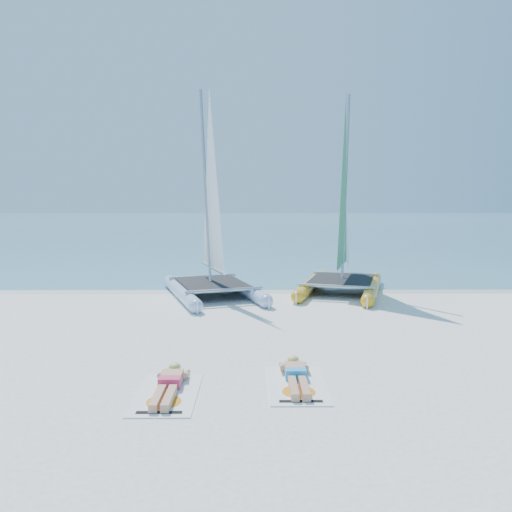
# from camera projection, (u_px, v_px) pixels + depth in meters

# --- Properties ---
(ground) EXTENTS (140.00, 140.00, 0.00)m
(ground) POSITION_uv_depth(u_px,v_px,m) (290.00, 329.00, 12.53)
(ground) COLOR white
(ground) RESTS_ON ground
(sea) EXTENTS (140.00, 115.00, 0.01)m
(sea) POSITION_uv_depth(u_px,v_px,m) (259.00, 222.00, 75.14)
(sea) COLOR #77C1C7
(sea) RESTS_ON ground
(wet_sand_strip) EXTENTS (140.00, 1.40, 0.01)m
(wet_sand_strip) POSITION_uv_depth(u_px,v_px,m) (278.00, 290.00, 17.99)
(wet_sand_strip) COLOR silver
(wet_sand_strip) RESTS_ON ground
(catamaran_blue) EXTENTS (4.13, 5.90, 7.32)m
(catamaran_blue) POSITION_uv_depth(u_px,v_px,m) (211.00, 231.00, 16.69)
(catamaran_blue) COLOR silver
(catamaran_blue) RESTS_ON ground
(catamaran_yellow) EXTENTS (3.98, 5.88, 7.30)m
(catamaran_yellow) POSITION_uv_depth(u_px,v_px,m) (344.00, 226.00, 17.81)
(catamaran_yellow) COLOR #F1AC19
(catamaran_yellow) RESTS_ON ground
(towel_a) EXTENTS (1.00, 1.85, 0.02)m
(towel_a) POSITION_uv_depth(u_px,v_px,m) (167.00, 394.00, 8.27)
(towel_a) COLOR white
(towel_a) RESTS_ON ground
(sunbather_a) EXTENTS (0.37, 1.73, 0.26)m
(sunbather_a) POSITION_uv_depth(u_px,v_px,m) (169.00, 383.00, 8.44)
(sunbather_a) COLOR tan
(sunbather_a) RESTS_ON towel_a
(towel_b) EXTENTS (1.00, 1.85, 0.02)m
(towel_b) POSITION_uv_depth(u_px,v_px,m) (297.00, 385.00, 8.68)
(towel_b) COLOR white
(towel_b) RESTS_ON ground
(sunbather_b) EXTENTS (0.37, 1.73, 0.26)m
(sunbather_b) POSITION_uv_depth(u_px,v_px,m) (296.00, 375.00, 8.86)
(sunbather_b) COLOR tan
(sunbather_b) RESTS_ON towel_b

